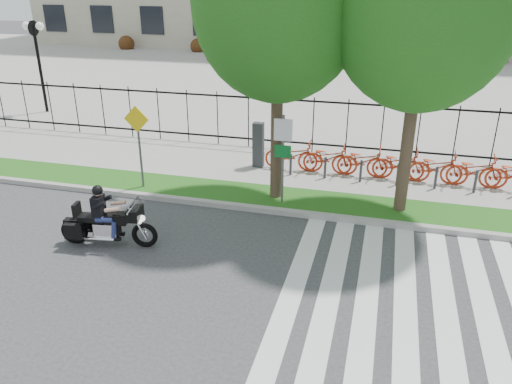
# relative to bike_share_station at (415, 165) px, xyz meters

# --- Properties ---
(ground) EXTENTS (120.00, 120.00, 0.00)m
(ground) POSITION_rel_bike_share_station_xyz_m (-4.69, -7.20, -0.66)
(ground) COLOR #323134
(ground) RESTS_ON ground
(curb) EXTENTS (60.00, 0.20, 0.15)m
(curb) POSITION_rel_bike_share_station_xyz_m (-4.69, -3.10, -0.58)
(curb) COLOR #9B9892
(curb) RESTS_ON ground
(grass_verge) EXTENTS (60.00, 1.50, 0.15)m
(grass_verge) POSITION_rel_bike_share_station_xyz_m (-4.69, -2.25, -0.58)
(grass_verge) COLOR #215816
(grass_verge) RESTS_ON ground
(sidewalk) EXTENTS (60.00, 3.50, 0.15)m
(sidewalk) POSITION_rel_bike_share_station_xyz_m (-4.69, 0.25, -0.58)
(sidewalk) COLOR #9C9992
(sidewalk) RESTS_ON ground
(plaza) EXTENTS (80.00, 34.00, 0.10)m
(plaza) POSITION_rel_bike_share_station_xyz_m (-4.69, 17.80, -0.61)
(plaza) COLOR #9C9992
(plaza) RESTS_ON ground
(crosswalk_stripes) EXTENTS (5.70, 8.00, 0.01)m
(crosswalk_stripes) POSITION_rel_bike_share_station_xyz_m (0.13, -7.20, -0.65)
(crosswalk_stripes) COLOR silver
(crosswalk_stripes) RESTS_ON ground
(iron_fence) EXTENTS (30.00, 0.06, 2.00)m
(iron_fence) POSITION_rel_bike_share_station_xyz_m (-4.69, 2.00, 0.49)
(iron_fence) COLOR black
(iron_fence) RESTS_ON sidewalk
(lamp_post_left) EXTENTS (1.06, 0.70, 4.25)m
(lamp_post_left) POSITION_rel_bike_share_station_xyz_m (-16.69, 4.80, 2.55)
(lamp_post_left) COLOR black
(lamp_post_left) RESTS_ON ground
(street_tree_1) EXTENTS (4.42, 4.42, 7.84)m
(street_tree_1) POSITION_rel_bike_share_station_xyz_m (-3.87, -2.25, 4.78)
(street_tree_1) COLOR #3B2C20
(street_tree_1) RESTS_ON grass_verge
(street_tree_2) EXTENTS (4.45, 4.45, 7.84)m
(street_tree_2) POSITION_rel_bike_share_station_xyz_m (-0.40, -2.25, 4.76)
(street_tree_2) COLOR #3B2C20
(street_tree_2) RESTS_ON grass_verge
(bike_share_station) EXTENTS (10.04, 0.87, 1.50)m
(bike_share_station) POSITION_rel_bike_share_station_xyz_m (0.00, 0.00, 0.00)
(bike_share_station) COLOR #2D2D33
(bike_share_station) RESTS_ON sidewalk
(sign_pole_regulatory) EXTENTS (0.50, 0.09, 2.50)m
(sign_pole_regulatory) POSITION_rel_bike_share_station_xyz_m (-3.61, -2.62, 1.08)
(sign_pole_regulatory) COLOR #59595B
(sign_pole_regulatory) RESTS_ON grass_verge
(sign_pole_warning) EXTENTS (0.78, 0.09, 2.49)m
(sign_pole_warning) POSITION_rel_bike_share_station_xyz_m (-7.90, -2.62, 1.08)
(sign_pole_warning) COLOR #59595B
(sign_pole_warning) RESTS_ON grass_verge
(motorcycle_rider) EXTENTS (2.41, 0.86, 1.86)m
(motorcycle_rider) POSITION_rel_bike_share_station_xyz_m (-7.17, -5.85, -0.04)
(motorcycle_rider) COLOR black
(motorcycle_rider) RESTS_ON ground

